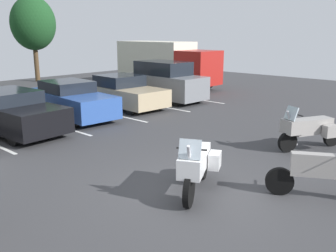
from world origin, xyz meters
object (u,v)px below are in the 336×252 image
(motorcycle_third, at_px, (309,128))
(car_blue, at_px, (71,100))
(box_truck, at_px, (165,63))
(car_grey, at_px, (166,81))
(motorcycle_second, at_px, (320,173))
(car_black, at_px, (9,112))
(motorcycle_touring, at_px, (196,165))
(car_tan, at_px, (124,92))

(motorcycle_third, xyz_separation_m, car_blue, (-2.32, 8.92, 0.07))
(box_truck, bearing_deg, car_grey, -137.08)
(motorcycle_third, distance_m, car_blue, 9.21)
(motorcycle_second, distance_m, car_grey, 12.09)
(motorcycle_third, xyz_separation_m, car_black, (-5.04, 8.55, 0.07))
(motorcycle_touring, bearing_deg, car_blue, 74.07)
(car_black, height_order, car_blue, car_blue)
(car_black, distance_m, car_tan, 5.60)
(motorcycle_touring, bearing_deg, car_grey, 46.07)
(motorcycle_touring, relative_size, car_grey, 0.47)
(motorcycle_third, relative_size, car_tan, 0.48)
(motorcycle_second, bearing_deg, car_blue, 85.34)
(motorcycle_third, bearing_deg, motorcycle_second, -154.13)
(car_blue, bearing_deg, motorcycle_second, -94.66)
(motorcycle_third, height_order, car_black, car_black)
(motorcycle_second, bearing_deg, car_tan, 70.43)
(car_black, bearing_deg, box_truck, 16.88)
(car_blue, distance_m, car_tan, 2.87)
(motorcycle_third, distance_m, car_grey, 9.31)
(motorcycle_second, bearing_deg, motorcycle_touring, 126.79)
(car_black, height_order, car_grey, car_grey)
(motorcycle_touring, distance_m, car_blue, 8.72)
(car_grey, bearing_deg, car_blue, 178.12)
(car_blue, relative_size, box_truck, 0.66)
(motorcycle_touring, distance_m, box_truck, 16.46)
(motorcycle_touring, distance_m, car_black, 8.03)
(motorcycle_third, height_order, car_grey, car_grey)
(car_black, xyz_separation_m, car_grey, (8.23, 0.18, 0.26))
(motorcycle_third, height_order, box_truck, box_truck)
(motorcycle_touring, xyz_separation_m, car_blue, (2.39, 8.39, 0.06))
(car_blue, relative_size, car_grey, 1.10)
(car_blue, xyz_separation_m, box_truck, (9.21, 3.26, 0.80))
(motorcycle_third, bearing_deg, car_blue, 104.57)
(motorcycle_third, distance_m, box_truck, 14.01)
(car_blue, bearing_deg, motorcycle_touring, -105.93)
(motorcycle_third, xyz_separation_m, car_tan, (0.55, 8.93, 0.06))
(car_tan, bearing_deg, motorcycle_touring, -122.07)
(car_black, height_order, car_tan, car_tan)
(car_grey, bearing_deg, car_black, -178.74)
(car_black, bearing_deg, motorcycle_third, -59.51)
(car_blue, xyz_separation_m, car_grey, (5.51, -0.18, 0.25))
(box_truck, bearing_deg, motorcycle_third, -119.52)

